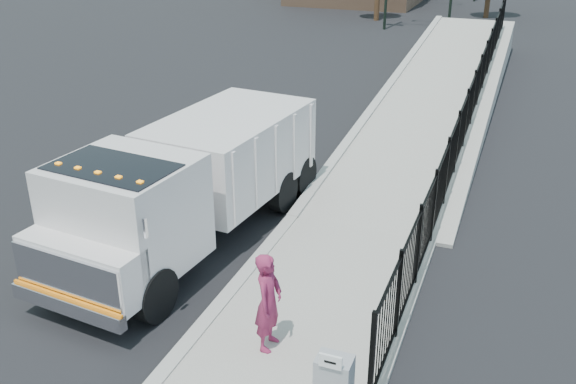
% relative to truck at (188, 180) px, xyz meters
% --- Properties ---
extents(ground, '(120.00, 120.00, 0.00)m').
position_rel_truck_xyz_m(ground, '(1.89, -2.07, -1.64)').
color(ground, black).
rests_on(ground, ground).
extents(curb, '(0.30, 12.00, 0.16)m').
position_rel_truck_xyz_m(curb, '(1.89, -4.07, -1.56)').
color(curb, '#ADAAA3').
rests_on(curb, ground).
extents(ramp, '(3.95, 24.06, 3.19)m').
position_rel_truck_xyz_m(ramp, '(4.02, 13.93, -1.64)').
color(ramp, '#9E998E').
rests_on(ramp, ground).
extents(iron_fence, '(0.10, 28.00, 1.80)m').
position_rel_truck_xyz_m(iron_fence, '(5.44, 9.93, -0.74)').
color(iron_fence, black).
rests_on(iron_fence, ground).
extents(truck, '(3.58, 8.72, 2.91)m').
position_rel_truck_xyz_m(truck, '(0.00, 0.00, 0.00)').
color(truck, black).
rests_on(truck, ground).
extents(worker, '(0.47, 0.70, 1.91)m').
position_rel_truck_xyz_m(worker, '(3.34, -3.18, -0.56)').
color(worker, '#8E244B').
rests_on(worker, sidewalk).
extents(arrow_sign, '(0.35, 0.04, 0.22)m').
position_rel_truck_xyz_m(arrow_sign, '(4.99, -4.82, -0.16)').
color(arrow_sign, white).
rests_on(arrow_sign, utility_cabinet).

